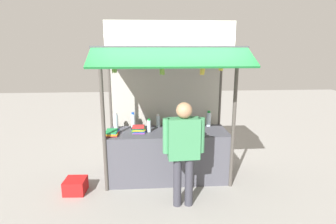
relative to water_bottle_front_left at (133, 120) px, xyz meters
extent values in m
plane|color=gray|center=(0.62, -0.29, -1.02)|extent=(20.00, 20.00, 0.00)
cube|color=#4C4C56|center=(0.62, -0.29, -0.57)|extent=(2.09, 0.76, 0.88)
cylinder|color=#4C4742|center=(-0.42, -0.67, 0.13)|extent=(0.06, 0.06, 2.30)
cylinder|color=#4C4742|center=(1.67, -0.67, 0.13)|extent=(0.06, 0.06, 2.30)
cylinder|color=#4C4742|center=(-0.42, 0.26, 0.13)|extent=(0.06, 0.06, 2.30)
cylinder|color=#4C4742|center=(1.67, 0.26, 0.13)|extent=(0.06, 0.06, 2.30)
cube|color=#B7B2A8|center=(0.62, 0.26, 0.11)|extent=(2.05, 0.04, 2.25)
cube|color=#3F3F44|center=(0.62, -0.31, 1.30)|extent=(2.29, 1.13, 0.04)
cube|color=#1E7A38|center=(0.62, -1.12, 1.17)|extent=(2.25, 0.51, 0.26)
cube|color=white|center=(0.62, -0.82, 1.50)|extent=(1.88, 0.04, 0.35)
cylinder|color=#59544C|center=(0.62, -0.77, 1.20)|extent=(1.99, 0.02, 0.02)
cylinder|color=silver|center=(0.00, 0.00, -0.01)|extent=(0.08, 0.08, 0.25)
cylinder|color=blue|center=(0.00, 0.00, 0.13)|extent=(0.05, 0.05, 0.03)
cylinder|color=silver|center=(0.29, -0.29, -0.03)|extent=(0.07, 0.07, 0.21)
cylinder|color=#198C33|center=(0.29, -0.29, 0.09)|extent=(0.04, 0.04, 0.03)
cylinder|color=silver|center=(0.46, 0.01, -0.03)|extent=(0.07, 0.07, 0.21)
cylinder|color=white|center=(0.46, 0.01, 0.09)|extent=(0.04, 0.04, 0.03)
cylinder|color=silver|center=(1.40, -0.02, 0.00)|extent=(0.08, 0.08, 0.26)
cylinder|color=#198C33|center=(1.40, -0.02, 0.14)|extent=(0.05, 0.05, 0.04)
cylinder|color=silver|center=(-0.31, -0.06, 0.00)|extent=(0.08, 0.08, 0.26)
cylinder|color=white|center=(-0.31, -0.06, 0.15)|extent=(0.05, 0.05, 0.04)
cube|color=green|center=(0.86, -0.56, -0.13)|extent=(0.22, 0.26, 0.01)
cube|color=orange|center=(0.85, -0.56, -0.12)|extent=(0.23, 0.27, 0.01)
cube|color=green|center=(0.86, -0.56, -0.11)|extent=(0.23, 0.26, 0.01)
cube|color=yellow|center=(0.85, -0.55, -0.10)|extent=(0.23, 0.27, 0.01)
cube|color=yellow|center=(0.86, -0.56, -0.09)|extent=(0.24, 0.28, 0.01)
cube|color=yellow|center=(0.86, -0.55, -0.08)|extent=(0.23, 0.26, 0.01)
cube|color=purple|center=(0.85, -0.54, -0.07)|extent=(0.24, 0.27, 0.01)
cube|color=red|center=(-0.32, -0.41, -0.13)|extent=(0.20, 0.30, 0.01)
cube|color=black|center=(-0.34, -0.43, -0.12)|extent=(0.19, 0.30, 0.01)
cube|color=red|center=(-0.33, -0.43, -0.11)|extent=(0.20, 0.30, 0.01)
cube|color=orange|center=(-0.33, -0.43, -0.10)|extent=(0.19, 0.29, 0.01)
cube|color=yellow|center=(-0.34, -0.41, -0.09)|extent=(0.21, 0.31, 0.01)
cube|color=blue|center=(-0.33, -0.41, -0.08)|extent=(0.22, 0.31, 0.01)
cube|color=green|center=(-0.34, -0.42, -0.07)|extent=(0.20, 0.30, 0.01)
cube|color=purple|center=(0.11, -0.30, -0.13)|extent=(0.22, 0.25, 0.01)
cube|color=green|center=(0.10, -0.29, -0.11)|extent=(0.23, 0.26, 0.01)
cube|color=blue|center=(0.11, -0.29, -0.10)|extent=(0.23, 0.26, 0.01)
cube|color=green|center=(0.10, -0.28, -0.09)|extent=(0.22, 0.25, 0.01)
cube|color=yellow|center=(0.11, -0.30, -0.08)|extent=(0.21, 0.24, 0.01)
cube|color=yellow|center=(0.12, -0.29, -0.07)|extent=(0.22, 0.26, 0.01)
cube|color=green|center=(0.11, -0.29, -0.06)|extent=(0.23, 0.26, 0.01)
cube|color=black|center=(0.10, -0.30, -0.05)|extent=(0.23, 0.26, 0.01)
cube|color=red|center=(0.10, -0.29, -0.04)|extent=(0.21, 0.24, 0.01)
cylinder|color=#332D23|center=(1.11, -0.77, 1.13)|extent=(0.01, 0.01, 0.12)
cylinder|color=olive|center=(1.11, -0.77, 1.05)|extent=(0.04, 0.04, 0.04)
ellipsoid|color=yellow|center=(1.13, -0.77, 0.97)|extent=(0.04, 0.08, 0.15)
ellipsoid|color=yellow|center=(1.12, -0.76, 0.97)|extent=(0.06, 0.06, 0.15)
ellipsoid|color=yellow|center=(1.10, -0.75, 0.97)|extent=(0.08, 0.05, 0.15)
ellipsoid|color=yellow|center=(1.09, -0.76, 0.97)|extent=(0.06, 0.07, 0.16)
ellipsoid|color=yellow|center=(1.09, -0.78, 0.97)|extent=(0.06, 0.07, 0.16)
ellipsoid|color=yellow|center=(1.10, -0.79, 0.97)|extent=(0.07, 0.05, 0.15)
ellipsoid|color=yellow|center=(1.12, -0.78, 0.97)|extent=(0.06, 0.06, 0.15)
cylinder|color=#332D23|center=(1.39, -0.77, 1.16)|extent=(0.01, 0.01, 0.07)
cylinder|color=olive|center=(1.39, -0.77, 1.10)|extent=(0.04, 0.04, 0.04)
ellipsoid|color=yellow|center=(1.40, -0.77, 1.02)|extent=(0.03, 0.06, 0.14)
ellipsoid|color=yellow|center=(1.40, -0.76, 1.02)|extent=(0.05, 0.06, 0.14)
ellipsoid|color=yellow|center=(1.39, -0.75, 1.03)|extent=(0.08, 0.04, 0.14)
ellipsoid|color=yellow|center=(1.37, -0.76, 1.02)|extent=(0.05, 0.05, 0.14)
ellipsoid|color=yellow|center=(1.36, -0.77, 1.03)|extent=(0.04, 0.08, 0.14)
ellipsoid|color=yellow|center=(1.37, -0.79, 1.03)|extent=(0.06, 0.06, 0.15)
ellipsoid|color=yellow|center=(1.39, -0.79, 1.03)|extent=(0.08, 0.04, 0.14)
ellipsoid|color=yellow|center=(1.40, -0.78, 1.02)|extent=(0.05, 0.05, 0.14)
cylinder|color=#332D23|center=(0.50, -0.77, 1.13)|extent=(0.01, 0.01, 0.12)
cylinder|color=olive|center=(0.50, -0.77, 1.05)|extent=(0.04, 0.04, 0.04)
ellipsoid|color=#81B142|center=(0.52, -0.77, 0.97)|extent=(0.03, 0.06, 0.14)
ellipsoid|color=#81B142|center=(0.51, -0.75, 0.97)|extent=(0.07, 0.05, 0.15)
ellipsoid|color=#81B142|center=(0.49, -0.75, 0.97)|extent=(0.07, 0.06, 0.15)
ellipsoid|color=#81B142|center=(0.48, -0.77, 0.97)|extent=(0.03, 0.08, 0.14)
ellipsoid|color=#81B142|center=(0.49, -0.79, 0.97)|extent=(0.06, 0.04, 0.15)
ellipsoid|color=#81B142|center=(0.52, -0.79, 0.97)|extent=(0.07, 0.06, 0.15)
cylinder|color=#332D23|center=(-0.20, -0.77, 1.14)|extent=(0.01, 0.01, 0.10)
cylinder|color=olive|center=(-0.20, -0.77, 1.07)|extent=(0.04, 0.04, 0.04)
ellipsoid|color=#6E9F43|center=(-0.18, -0.77, 1.00)|extent=(0.03, 0.08, 0.14)
ellipsoid|color=#6E9F43|center=(-0.19, -0.76, 1.00)|extent=(0.06, 0.05, 0.14)
ellipsoid|color=#6E9F43|center=(-0.22, -0.75, 1.00)|extent=(0.06, 0.06, 0.14)
ellipsoid|color=#6E9F43|center=(-0.22, -0.77, 1.00)|extent=(0.04, 0.07, 0.14)
ellipsoid|color=#6E9F43|center=(-0.21, -0.79, 1.00)|extent=(0.07, 0.05, 0.14)
ellipsoid|color=#6E9F43|center=(-0.19, -0.79, 1.00)|extent=(0.07, 0.05, 0.14)
cylinder|color=#383842|center=(0.70, -1.19, -0.64)|extent=(0.12, 0.12, 0.76)
cylinder|color=#383842|center=(0.87, -1.19, -0.64)|extent=(0.12, 0.12, 0.76)
cube|color=#3F8C59|center=(0.78, -1.19, 0.04)|extent=(0.46, 0.22, 0.60)
cylinder|color=#3F8C59|center=(0.53, -1.19, 0.08)|extent=(0.10, 0.10, 0.51)
cylinder|color=#3F8C59|center=(1.03, -1.19, 0.08)|extent=(0.10, 0.10, 0.51)
sphere|color=tan|center=(0.78, -1.19, 0.45)|extent=(0.23, 0.23, 0.23)
cube|color=red|center=(-0.93, -0.71, -0.90)|extent=(0.35, 0.35, 0.23)
camera|label=1|loc=(0.30, -4.81, 1.30)|focal=28.85mm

